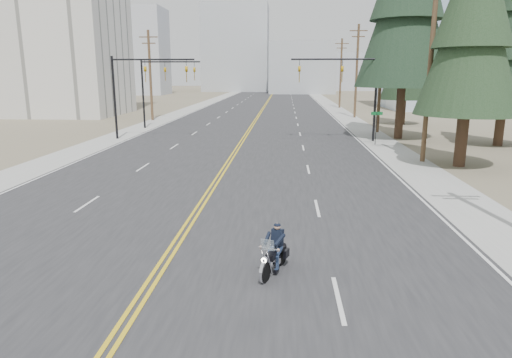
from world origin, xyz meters
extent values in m
cube|color=#303033|center=(0.00, 70.00, 0.01)|extent=(20.00, 200.00, 0.01)
cube|color=#A5A5A0|center=(-11.50, 70.00, 0.01)|extent=(3.00, 200.00, 0.01)
cube|color=#A5A5A0|center=(11.50, 70.00, 0.01)|extent=(3.00, 200.00, 0.01)
cylinder|color=black|center=(-11.00, 32.00, 3.50)|extent=(0.20, 0.20, 7.00)
cylinder|color=black|center=(-7.50, 32.00, 6.70)|extent=(7.00, 0.14, 0.14)
imported|color=#BF8C0C|center=(-8.20, 32.00, 6.05)|extent=(0.21, 0.26, 1.30)
imported|color=#BF8C0C|center=(-4.70, 32.00, 6.05)|extent=(0.21, 0.26, 1.30)
cylinder|color=black|center=(11.00, 32.00, 3.50)|extent=(0.20, 0.20, 7.00)
cylinder|color=black|center=(7.50, 32.00, 6.70)|extent=(7.00, 0.14, 0.14)
imported|color=#BF8C0C|center=(8.20, 32.00, 6.05)|extent=(0.21, 0.26, 1.30)
imported|color=#BF8C0C|center=(4.70, 32.00, 6.05)|extent=(0.21, 0.26, 1.30)
cylinder|color=black|center=(-11.00, 40.00, 3.50)|extent=(0.20, 0.20, 7.00)
cylinder|color=black|center=(-8.00, 40.00, 6.70)|extent=(6.00, 0.14, 0.14)
imported|color=#BF8C0C|center=(-8.60, 40.00, 6.05)|extent=(0.21, 0.26, 1.30)
imported|color=#BF8C0C|center=(-5.60, 40.00, 6.05)|extent=(0.21, 0.26, 1.30)
cylinder|color=black|center=(10.80, 30.00, 1.30)|extent=(0.06, 0.06, 2.60)
cube|color=#0C5926|center=(10.80, 30.00, 2.50)|extent=(0.90, 0.03, 0.25)
cylinder|color=brown|center=(12.50, 23.00, 5.75)|extent=(0.30, 0.30, 11.50)
cylinder|color=brown|center=(12.50, 38.00, 5.50)|extent=(0.30, 0.30, 11.00)
cube|color=brown|center=(12.50, 38.00, 10.20)|extent=(2.20, 0.12, 0.12)
cube|color=brown|center=(12.50, 38.00, 9.50)|extent=(1.60, 0.12, 0.12)
cylinder|color=brown|center=(12.50, 53.00, 5.75)|extent=(0.30, 0.30, 11.50)
cube|color=brown|center=(12.50, 53.00, 10.70)|extent=(2.20, 0.12, 0.12)
cube|color=brown|center=(12.50, 53.00, 10.00)|extent=(1.60, 0.12, 0.12)
cylinder|color=brown|center=(12.50, 70.00, 5.50)|extent=(0.30, 0.30, 11.00)
cube|color=brown|center=(12.50, 70.00, 10.20)|extent=(2.20, 0.12, 0.12)
cube|color=brown|center=(12.50, 70.00, 9.50)|extent=(1.60, 0.12, 0.12)
cylinder|color=brown|center=(-12.50, 48.00, 5.25)|extent=(0.30, 0.30, 10.50)
cube|color=brown|center=(-12.50, 48.00, 9.70)|extent=(2.20, 0.12, 0.12)
cube|color=brown|center=(-12.50, 48.00, 9.00)|extent=(1.60, 0.12, 0.12)
cube|color=#9EB5CC|center=(32.00, 70.00, 10.00)|extent=(24.00, 16.00, 20.00)
cube|color=#B7BCC6|center=(-35.00, 115.00, 11.00)|extent=(14.00, 12.00, 22.00)
cube|color=#ADB2B7|center=(8.00, 125.00, 7.00)|extent=(18.00, 14.00, 14.00)
cube|color=#B7BCC6|center=(40.00, 110.00, 9.00)|extent=(16.00, 12.00, 18.00)
cube|color=#ADB2B7|center=(-12.00, 140.00, 13.00)|extent=(20.00, 15.00, 26.00)
cube|color=#B7BCC6|center=(25.00, 150.00, 6.00)|extent=(14.00, 14.00, 12.00)
cube|color=#ADB2B7|center=(-50.00, 130.00, 8.00)|extent=(12.00, 12.00, 16.00)
cylinder|color=#382619|center=(14.33, 21.65, 1.58)|extent=(0.61, 0.61, 3.16)
cone|color=#1B3219|center=(14.33, 21.65, 7.89)|extent=(5.96, 5.96, 9.47)
cylinder|color=#382619|center=(20.38, 30.18, 1.47)|extent=(0.64, 0.64, 2.94)
cone|color=black|center=(20.38, 30.18, 7.34)|extent=(5.51, 5.51, 8.81)
cylinder|color=#382619|center=(13.50, 33.84, 2.22)|extent=(0.78, 0.78, 4.44)
cone|color=black|center=(13.50, 33.84, 11.10)|extent=(7.99, 7.99, 13.32)
cylinder|color=#382619|center=(16.62, 45.50, 1.38)|extent=(0.64, 0.64, 2.75)
cone|color=black|center=(16.62, 45.50, 6.89)|extent=(5.14, 5.14, 8.26)
cone|color=black|center=(16.62, 45.50, 9.23)|extent=(3.86, 3.86, 6.20)
cone|color=black|center=(16.62, 45.50, 11.57)|extent=(2.57, 2.57, 4.41)
camera|label=1|loc=(3.59, -6.64, 5.60)|focal=32.00mm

